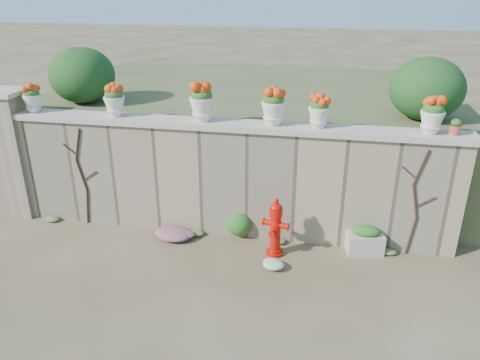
% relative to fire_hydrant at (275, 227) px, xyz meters
% --- Properties ---
extents(ground, '(80.00, 80.00, 0.00)m').
position_rel_fire_hydrant_xyz_m(ground, '(-0.99, -1.15, -0.53)').
color(ground, '#483D24').
rests_on(ground, ground).
extents(stone_wall, '(8.00, 0.40, 2.00)m').
position_rel_fire_hydrant_xyz_m(stone_wall, '(-0.99, 0.65, 0.47)').
color(stone_wall, '#8C7C5D').
rests_on(stone_wall, ground).
extents(wall_cap, '(8.10, 0.52, 0.10)m').
position_rel_fire_hydrant_xyz_m(wall_cap, '(-0.99, 0.65, 1.52)').
color(wall_cap, '#B9AD9D').
rests_on(wall_cap, stone_wall).
extents(gate_pillar, '(0.72, 0.72, 2.48)m').
position_rel_fire_hydrant_xyz_m(gate_pillar, '(-5.14, 0.65, 0.73)').
color(gate_pillar, '#8C7C5D').
rests_on(gate_pillar, ground).
extents(raised_fill, '(9.00, 6.00, 2.00)m').
position_rel_fire_hydrant_xyz_m(raised_fill, '(-0.99, 3.85, 0.47)').
color(raised_fill, '#384C23').
rests_on(raised_fill, ground).
extents(back_shrub_left, '(1.30, 1.30, 1.10)m').
position_rel_fire_hydrant_xyz_m(back_shrub_left, '(-4.19, 1.85, 2.02)').
color(back_shrub_left, '#143814').
rests_on(back_shrub_left, raised_fill).
extents(back_shrub_right, '(1.30, 1.30, 1.10)m').
position_rel_fire_hydrant_xyz_m(back_shrub_right, '(2.41, 1.85, 2.02)').
color(back_shrub_right, '#143814').
rests_on(back_shrub_right, raised_fill).
extents(vine_left, '(0.60, 0.04, 1.91)m').
position_rel_fire_hydrant_xyz_m(vine_left, '(-3.66, 0.43, 0.47)').
color(vine_left, black).
rests_on(vine_left, ground).
extents(vine_right, '(0.60, 0.04, 1.91)m').
position_rel_fire_hydrant_xyz_m(vine_right, '(2.24, 0.43, 0.47)').
color(vine_right, black).
rests_on(vine_right, ground).
extents(fire_hydrant, '(0.46, 0.32, 1.04)m').
position_rel_fire_hydrant_xyz_m(fire_hydrant, '(0.00, 0.00, 0.00)').
color(fire_hydrant, '#BC0F07').
rests_on(fire_hydrant, ground).
extents(planter_box, '(0.66, 0.46, 0.50)m').
position_rel_fire_hydrant_xyz_m(planter_box, '(1.51, 0.35, -0.29)').
color(planter_box, '#B9AD9D').
rests_on(planter_box, ground).
extents(green_shrub, '(0.62, 0.56, 0.59)m').
position_rel_fire_hydrant_xyz_m(green_shrub, '(-0.75, 0.40, -0.23)').
color(green_shrub, '#1E5119').
rests_on(green_shrub, ground).
extents(magenta_clump, '(0.81, 0.54, 0.22)m').
position_rel_fire_hydrant_xyz_m(magenta_clump, '(-1.84, 0.15, -0.42)').
color(magenta_clump, '#B32383').
rests_on(magenta_clump, ground).
extents(white_flowers, '(0.55, 0.44, 0.20)m').
position_rel_fire_hydrant_xyz_m(white_flowers, '(-0.04, -0.43, -0.43)').
color(white_flowers, white).
rests_on(white_flowers, ground).
extents(urn_pot_0, '(0.33, 0.33, 0.51)m').
position_rel_fire_hydrant_xyz_m(urn_pot_0, '(-4.56, 0.65, 1.83)').
color(urn_pot_0, silver).
rests_on(urn_pot_0, wall_cap).
extents(urn_pot_1, '(0.36, 0.36, 0.57)m').
position_rel_fire_hydrant_xyz_m(urn_pot_1, '(-2.97, 0.65, 1.85)').
color(urn_pot_1, silver).
rests_on(urn_pot_1, wall_cap).
extents(urn_pot_2, '(0.42, 0.42, 0.66)m').
position_rel_fire_hydrant_xyz_m(urn_pot_2, '(-1.38, 0.65, 1.90)').
color(urn_pot_2, silver).
rests_on(urn_pot_2, wall_cap).
extents(urn_pot_3, '(0.40, 0.40, 0.63)m').
position_rel_fire_hydrant_xyz_m(urn_pot_3, '(-0.17, 0.65, 1.89)').
color(urn_pot_3, silver).
rests_on(urn_pot_3, wall_cap).
extents(urn_pot_4, '(0.35, 0.35, 0.55)m').
position_rel_fire_hydrant_xyz_m(urn_pot_4, '(0.58, 0.65, 1.85)').
color(urn_pot_4, silver).
rests_on(urn_pot_4, wall_cap).
extents(urn_pot_5, '(0.37, 0.37, 0.58)m').
position_rel_fire_hydrant_xyz_m(urn_pot_5, '(2.32, 0.65, 1.86)').
color(urn_pot_5, silver).
rests_on(urn_pot_5, wall_cap).
extents(terracotta_pot, '(0.21, 0.21, 0.25)m').
position_rel_fire_hydrant_xyz_m(terracotta_pot, '(2.69, 0.65, 1.69)').
color(terracotta_pot, '#AB4D34').
rests_on(terracotta_pot, wall_cap).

